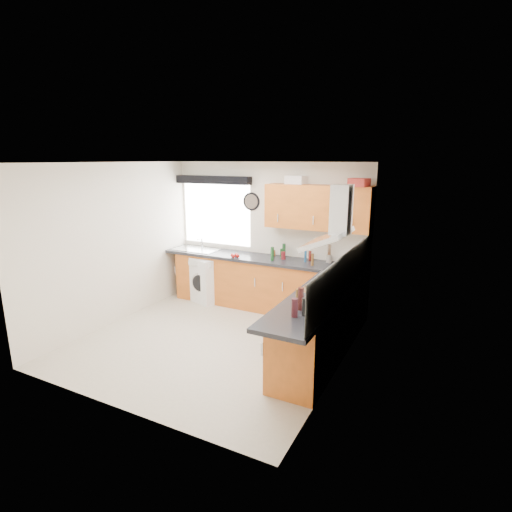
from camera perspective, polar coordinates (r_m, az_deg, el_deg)
The scene contains 38 objects.
ground_plane at distance 5.89m, azimuth -6.05°, elevation -11.96°, with size 3.60×3.60×0.00m, color beige.
ceiling at distance 5.32m, azimuth -6.74°, elevation 13.13°, with size 3.60×3.60×0.02m, color white.
wall_back at distance 7.01m, azimuth 1.69°, elevation 3.05°, with size 3.60×0.02×2.50m, color silver.
wall_front at distance 4.15m, azimuth -20.13°, elevation -5.35°, with size 3.60×0.02×2.50m, color silver.
wall_left at distance 6.61m, azimuth -19.56°, elevation 1.61°, with size 0.02×3.60×2.50m, color silver.
wall_right at distance 4.76m, azimuth 12.12°, elevation -2.41°, with size 0.02×3.60×2.50m, color silver.
window at distance 7.46m, azimuth -5.68°, elevation 5.96°, with size 1.40×0.02×1.10m, color white.
window_blind at distance 7.32m, azimuth -6.18°, elevation 10.77°, with size 1.50×0.18×0.14m, color black.
splashback at distance 5.06m, azimuth 12.86°, elevation -2.30°, with size 0.01×3.00×0.54m, color white.
base_cab_back at distance 7.00m, azimuth -0.11°, elevation -3.88°, with size 3.00×0.58×0.86m, color #AE551A.
base_cab_corner at distance 6.46m, azimuth 12.66°, elevation -5.75°, with size 0.60×0.60×0.86m, color #AE551A.
base_cab_right at distance 5.25m, azimuth 9.00°, elevation -10.25°, with size 0.58×2.10×0.86m, color #AE551A.
worktop_back at distance 6.83m, azimuth 0.60°, elevation -0.38°, with size 3.60×0.62×0.05m, color black.
worktop_right at distance 4.95m, azimuth 8.54°, elevation -6.06°, with size 0.62×2.42×0.05m, color black.
sink at distance 7.48m, azimuth -8.58°, elevation 1.23°, with size 0.84×0.46×0.10m, color silver, non-canonical shape.
oven at distance 5.38m, azimuth 9.39°, elevation -9.69°, with size 0.56×0.58×0.85m, color black.
hob_plate at distance 5.21m, azimuth 9.60°, elevation -4.71°, with size 0.52×0.52×0.01m, color silver.
extractor_hood at distance 4.98m, azimuth 11.09°, elevation 4.49°, with size 0.52×0.78×0.66m, color silver, non-canonical shape.
upper_cabinets at distance 6.42m, azimuth 8.80°, elevation 6.88°, with size 1.70×0.35×0.70m, color #AE551A.
washing_machine at distance 7.35m, azimuth -6.78°, elevation -3.28°, with size 0.56×0.54×0.82m, color white.
wall_clock at distance 7.05m, azimuth -0.71°, elevation 7.78°, with size 0.32×0.32×0.04m, color black.
casserole at distance 6.61m, azimuth 5.78°, elevation 10.78°, with size 0.32×0.23×0.13m, color white.
storage_box at distance 6.11m, azimuth 14.51°, elevation 10.14°, with size 0.27×0.22×0.12m, color maroon.
utensil_pot at distance 6.57m, azimuth 10.38°, elevation -0.37°, with size 0.09×0.09×0.12m, color gray.
kitchen_roll at distance 5.82m, azimuth 12.95°, elevation -1.65°, with size 0.12×0.12×0.26m, color white.
tomato_cluster at distance 6.81m, azimuth -3.02°, elevation 0.08°, with size 0.14×0.14×0.06m, color #A51411, non-canonical shape.
jar_0 at distance 6.65m, azimuth 7.71°, elevation 0.05°, with size 0.05×0.05×0.16m, color maroon.
jar_1 at distance 6.91m, azimuth 2.52°, elevation 0.42°, with size 0.07×0.07×0.10m, color brown.
jar_2 at distance 6.58m, azimuth 2.34°, elevation 0.32°, with size 0.06×0.06×0.23m, color #17421B.
jar_3 at distance 6.32m, azimuth 8.07°, elevation -0.52°, with size 0.04×0.04×0.19m, color brown.
jar_4 at distance 6.79m, azimuth 3.66°, elevation 0.41°, with size 0.05×0.05×0.15m, color #174017.
jar_5 at distance 6.54m, azimuth 7.09°, elevation 0.02°, with size 0.04×0.04×0.20m, color navy.
jar_6 at distance 6.68m, azimuth 3.92°, elevation 0.07°, with size 0.08×0.08×0.13m, color maroon.
jar_7 at distance 6.78m, azimuth 4.01°, elevation 0.77°, with size 0.06×0.06×0.24m, color #163F1C.
bottle_0 at distance 4.47m, azimuth 6.39°, elevation -6.08°, with size 0.07×0.07×0.26m, color #3C1615.
bottle_1 at distance 4.27m, azimuth 5.54°, elevation -7.37°, with size 0.07×0.07×0.20m, color #341218.
bottle_2 at distance 4.55m, azimuth 6.01°, elevation -5.99°, with size 0.05×0.05×0.21m, color brown.
bottle_3 at distance 4.32m, azimuth 6.94°, elevation -7.23°, with size 0.06×0.06×0.20m, color black.
Camera 1 is at (2.93, -4.44, 2.54)m, focal length 28.00 mm.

